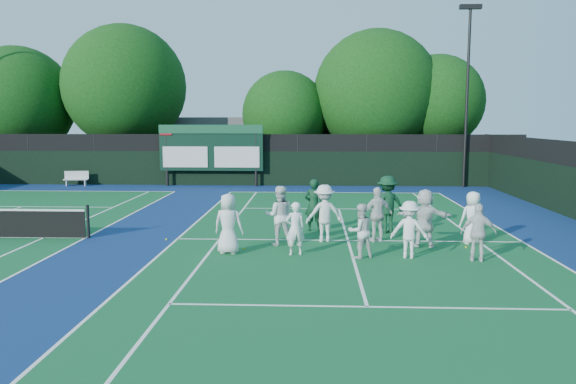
{
  "coord_description": "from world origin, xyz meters",
  "views": [
    {
      "loc": [
        -1.14,
        -16.58,
        3.82
      ],
      "look_at": [
        -2.0,
        3.0,
        1.3
      ],
      "focal_mm": 35.0,
      "sensor_mm": 36.0,
      "label": 1
    }
  ],
  "objects": [
    {
      "name": "ground",
      "position": [
        0.0,
        0.0,
        0.0
      ],
      "size": [
        120.0,
        120.0,
        0.0
      ],
      "primitive_type": "plane",
      "color": "#1A3C10",
      "rests_on": "ground"
    },
    {
      "name": "court_apron",
      "position": [
        -6.0,
        1.0,
        0.0
      ],
      "size": [
        34.0,
        32.0,
        0.01
      ],
      "primitive_type": "cube",
      "color": "navy",
      "rests_on": "ground"
    },
    {
      "name": "near_court",
      "position": [
        0.0,
        1.0,
        0.01
      ],
      "size": [
        11.05,
        23.85,
        0.01
      ],
      "color": "#125A2C",
      "rests_on": "ground"
    },
    {
      "name": "back_fence",
      "position": [
        -6.0,
        16.0,
        1.36
      ],
      "size": [
        34.0,
        0.08,
        3.0
      ],
      "color": "black",
      "rests_on": "ground"
    },
    {
      "name": "scoreboard",
      "position": [
        -7.01,
        15.59,
        2.19
      ],
      "size": [
        6.0,
        0.21,
        3.55
      ],
      "color": "black",
      "rests_on": "ground"
    },
    {
      "name": "clubhouse",
      "position": [
        -2.0,
        24.0,
        2.0
      ],
      "size": [
        18.0,
        6.0,
        4.0
      ],
      "primitive_type": "cube",
      "color": "#59595E",
      "rests_on": "ground"
    },
    {
      "name": "light_pole_right",
      "position": [
        7.5,
        15.7,
        6.3
      ],
      "size": [
        1.2,
        0.3,
        10.12
      ],
      "color": "black",
      "rests_on": "ground"
    },
    {
      "name": "bench",
      "position": [
        -14.91,
        15.36,
        0.46
      ],
      "size": [
        1.4,
        0.55,
        0.86
      ],
      "color": "silver",
      "rests_on": "ground"
    },
    {
      "name": "tree_a",
      "position": [
        -20.15,
        19.58,
        4.8
      ],
      "size": [
        7.17,
        7.17,
        8.57
      ],
      "color": "black",
      "rests_on": "ground"
    },
    {
      "name": "tree_b",
      "position": [
        -13.09,
        19.58,
        5.75
      ],
      "size": [
        7.83,
        7.83,
        9.88
      ],
      "color": "black",
      "rests_on": "ground"
    },
    {
      "name": "tree_c",
      "position": [
        -2.78,
        19.58,
        4.06
      ],
      "size": [
        5.46,
        5.46,
        6.94
      ],
      "color": "black",
      "rests_on": "ground"
    },
    {
      "name": "tree_d",
      "position": [
        3.01,
        19.58,
        5.34
      ],
      "size": [
        7.86,
        7.86,
        9.47
      ],
      "color": "black",
      "rests_on": "ground"
    },
    {
      "name": "tree_e",
      "position": [
        6.83,
        19.58,
        4.83
      ],
      "size": [
        5.84,
        5.84,
        7.9
      ],
      "color": "black",
      "rests_on": "ground"
    },
    {
      "name": "tennis_ball_0",
      "position": [
        -3.15,
        -0.4,
        0.03
      ],
      "size": [
        0.07,
        0.07,
        0.07
      ],
      "primitive_type": "sphere",
      "color": "#B2CC18",
      "rests_on": "ground"
    },
    {
      "name": "tennis_ball_3",
      "position": [
        -5.79,
        0.78,
        0.03
      ],
      "size": [
        0.07,
        0.07,
        0.07
      ],
      "primitive_type": "sphere",
      "color": "#B2CC18",
      "rests_on": "ground"
    },
    {
      "name": "tennis_ball_4",
      "position": [
        -0.62,
        3.43,
        0.03
      ],
      "size": [
        0.07,
        0.07,
        0.07
      ],
      "primitive_type": "sphere",
      "color": "#B2CC18",
      "rests_on": "ground"
    },
    {
      "name": "tennis_ball_5",
      "position": [
        3.48,
        0.09,
        0.03
      ],
      "size": [
        0.07,
        0.07,
        0.07
      ],
      "primitive_type": "sphere",
      "color": "#B2CC18",
      "rests_on": "ground"
    },
    {
      "name": "player_front_0",
      "position": [
        -3.54,
        -0.87,
        0.87
      ],
      "size": [
        0.94,
        0.7,
        1.74
      ],
      "primitive_type": "imported",
      "rotation": [
        0.0,
        0.0,
        2.96
      ],
      "color": "silver",
      "rests_on": "ground"
    },
    {
      "name": "player_front_1",
      "position": [
        -1.62,
        -0.97,
        0.77
      ],
      "size": [
        0.63,
        0.5,
        1.53
      ],
      "primitive_type": "imported",
      "rotation": [
        0.0,
        0.0,
        3.4
      ],
      "color": "white",
      "rests_on": "ground"
    },
    {
      "name": "player_front_2",
      "position": [
        0.19,
        -1.22,
        0.77
      ],
      "size": [
        0.92,
        0.83,
        1.53
      ],
      "primitive_type": "imported",
      "rotation": [
        0.0,
        0.0,
        3.56
      ],
      "color": "silver",
      "rests_on": "ground"
    },
    {
      "name": "player_front_3",
      "position": [
        1.55,
        -1.17,
        0.8
      ],
      "size": [
        1.15,
        0.83,
        1.6
      ],
      "primitive_type": "imported",
      "rotation": [
        0.0,
        0.0,
        2.9
      ],
      "color": "white",
      "rests_on": "ground"
    },
    {
      "name": "player_front_4",
      "position": [
        3.36,
        -1.48,
        0.8
      ],
      "size": [
        1.0,
        0.6,
        1.59
      ],
      "primitive_type": "imported",
      "rotation": [
        0.0,
        0.0,
        2.9
      ],
      "color": "silver",
      "rests_on": "ground"
    },
    {
      "name": "player_back_0",
      "position": [
        -2.15,
        0.33,
        0.92
      ],
      "size": [
        0.94,
        0.76,
        1.83
      ],
      "primitive_type": "imported",
      "rotation": [
        0.0,
        0.0,
        3.22
      ],
      "color": "white",
      "rests_on": "ground"
    },
    {
      "name": "player_back_1",
      "position": [
        -0.76,
        0.87,
        0.9
      ],
      "size": [
        1.28,
        0.9,
        1.81
      ],
      "primitive_type": "imported",
      "rotation": [
        0.0,
        0.0,
        3.35
      ],
      "color": "white",
      "rests_on": "ground"
    },
    {
      "name": "player_back_2",
      "position": [
        0.91,
        0.93,
        0.87
      ],
      "size": [
        1.1,
        0.74,
        1.73
      ],
      "primitive_type": "imported",
      "rotation": [
        0.0,
        0.0,
        3.49
      ],
      "color": "silver",
      "rests_on": "ground"
    },
    {
      "name": "player_back_3",
      "position": [
        2.25,
        0.28,
        0.89
      ],
      "size": [
        1.7,
        0.77,
        1.77
      ],
      "primitive_type": "imported",
      "rotation": [
        0.0,
        0.0,
        2.99
      ],
      "color": "white",
      "rests_on": "ground"
    },
    {
      "name": "player_back_4",
      "position": [
        3.81,
        0.72,
        0.82
      ],
      "size": [
        0.89,
        0.67,
        1.64
      ],
      "primitive_type": "imported",
      "rotation": [
        0.0,
        0.0,
        3.34
      ],
      "color": "white",
      "rests_on": "ground"
    },
    {
      "name": "coach_left",
      "position": [
        -1.09,
        2.54,
        0.91
      ],
      "size": [
        0.69,
        0.48,
        1.81
      ],
      "primitive_type": "imported",
      "rotation": [
        0.0,
        0.0,
        3.07
      ],
      "color": "#0E361F",
      "rests_on": "ground"
    },
    {
      "name": "coach_right",
      "position": [
        1.4,
        2.33,
        0.98
      ],
      "size": [
        1.44,
        1.12,
        1.95
      ],
      "primitive_type": "imported",
      "rotation": [
        0.0,
        0.0,
        3.5
      ],
      "color": "#0F3820",
      "rests_on": "ground"
    }
  ]
}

